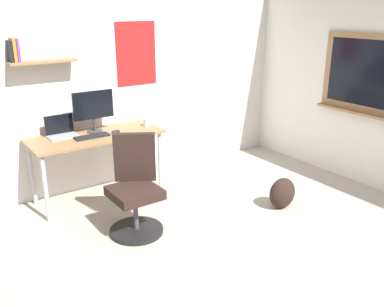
# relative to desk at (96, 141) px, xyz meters

# --- Properties ---
(ground_plane) EXTENTS (5.20, 5.20, 0.00)m
(ground_plane) POSITION_rel_desk_xyz_m (0.42, -2.07, -0.67)
(ground_plane) COLOR #ADA393
(ground_plane) RESTS_ON ground
(wall_back) EXTENTS (5.00, 0.30, 2.60)m
(wall_back) POSITION_rel_desk_xyz_m (0.42, 0.38, 0.63)
(wall_back) COLOR silver
(wall_back) RESTS_ON ground
(desk) EXTENTS (1.45, 0.60, 0.75)m
(desk) POSITION_rel_desk_xyz_m (0.00, 0.00, 0.00)
(desk) COLOR #997047
(desk) RESTS_ON ground
(office_chair) EXTENTS (0.55, 0.56, 0.95)m
(office_chair) POSITION_rel_desk_xyz_m (-0.00, -0.91, -0.27)
(office_chair) COLOR black
(office_chair) RESTS_ON ground
(laptop) EXTENTS (0.31, 0.21, 0.23)m
(laptop) POSITION_rel_desk_xyz_m (-0.33, 0.15, 0.13)
(laptop) COLOR #ADAFB5
(laptop) RESTS_ON desk
(monitor_primary) EXTENTS (0.46, 0.17, 0.46)m
(monitor_primary) POSITION_rel_desk_xyz_m (0.04, 0.10, 0.35)
(monitor_primary) COLOR #38383D
(monitor_primary) RESTS_ON desk
(keyboard) EXTENTS (0.37, 0.13, 0.02)m
(keyboard) POSITION_rel_desk_xyz_m (-0.07, -0.08, 0.09)
(keyboard) COLOR black
(keyboard) RESTS_ON desk
(computer_mouse) EXTENTS (0.10, 0.06, 0.03)m
(computer_mouse) POSITION_rel_desk_xyz_m (0.21, -0.08, 0.10)
(computer_mouse) COLOR #262628
(computer_mouse) RESTS_ON desk
(coffee_mug) EXTENTS (0.08, 0.08, 0.09)m
(coffee_mug) POSITION_rel_desk_xyz_m (0.63, -0.03, 0.12)
(coffee_mug) COLOR silver
(coffee_mug) RESTS_ON desk
(backpack) EXTENTS (0.32, 0.22, 0.34)m
(backpack) POSITION_rel_desk_xyz_m (1.51, -1.40, -0.50)
(backpack) COLOR black
(backpack) RESTS_ON ground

